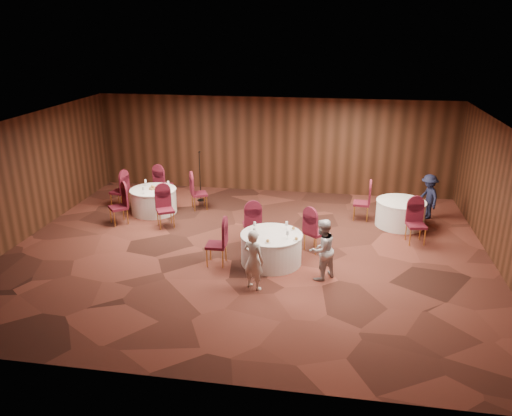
% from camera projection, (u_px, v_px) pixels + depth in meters
% --- Properties ---
extents(ground, '(12.00, 12.00, 0.00)m').
position_uv_depth(ground, '(247.00, 251.00, 12.68)').
color(ground, black).
rests_on(ground, ground).
extents(room_shell, '(12.00, 12.00, 12.00)m').
position_uv_depth(room_shell, '(246.00, 177.00, 12.00)').
color(room_shell, silver).
rests_on(room_shell, ground).
extents(table_main, '(1.47, 1.47, 0.74)m').
position_uv_depth(table_main, '(271.00, 248.00, 11.93)').
color(table_main, silver).
rests_on(table_main, ground).
extents(table_left, '(1.39, 1.39, 0.74)m').
position_uv_depth(table_left, '(154.00, 201.00, 15.17)').
color(table_left, silver).
rests_on(table_left, ground).
extents(table_right, '(1.38, 1.38, 0.74)m').
position_uv_depth(table_right, '(400.00, 213.00, 14.17)').
color(table_right, silver).
rests_on(table_right, ground).
extents(chairs_main, '(2.92, 2.01, 1.00)m').
position_uv_depth(chairs_main, '(262.00, 233.00, 12.47)').
color(chairs_main, '#440D19').
rests_on(chairs_main, ground).
extents(chairs_left, '(3.18, 3.00, 1.00)m').
position_uv_depth(chairs_left, '(153.00, 197.00, 15.13)').
color(chairs_left, '#440D19').
rests_on(chairs_left, ground).
extents(chairs_right, '(1.93, 2.09, 1.00)m').
position_uv_depth(chairs_right, '(387.00, 213.00, 13.80)').
color(chairs_right, '#440D19').
rests_on(chairs_right, ground).
extents(tabletop_main, '(1.16, 1.00, 0.22)m').
position_uv_depth(tabletop_main, '(278.00, 232.00, 11.69)').
color(tabletop_main, silver).
rests_on(tabletop_main, table_main).
extents(tabletop_left, '(0.83, 0.80, 0.22)m').
position_uv_depth(tabletop_left, '(153.00, 187.00, 15.02)').
color(tabletop_left, silver).
rests_on(tabletop_left, table_left).
extents(tabletop_right, '(0.08, 0.08, 0.22)m').
position_uv_depth(tabletop_right, '(412.00, 199.00, 13.73)').
color(tabletop_right, silver).
rests_on(tabletop_right, table_right).
extents(mic_stand, '(0.24, 0.24, 1.64)m').
position_uv_depth(mic_stand, '(200.00, 186.00, 16.16)').
color(mic_stand, black).
rests_on(mic_stand, ground).
extents(woman_a, '(0.59, 0.52, 1.37)m').
position_uv_depth(woman_a, '(254.00, 260.00, 10.65)').
color(woman_a, silver).
rests_on(woman_a, ground).
extents(woman_b, '(0.86, 0.87, 1.42)m').
position_uv_depth(woman_b, '(322.00, 250.00, 11.07)').
color(woman_b, silver).
rests_on(woman_b, ground).
extents(man_c, '(0.75, 0.98, 1.33)m').
position_uv_depth(man_c, '(428.00, 197.00, 14.63)').
color(man_c, black).
rests_on(man_c, ground).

